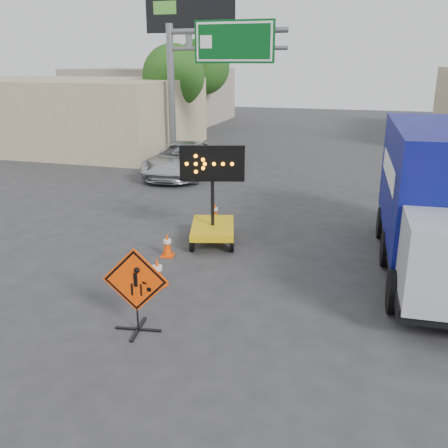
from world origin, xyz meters
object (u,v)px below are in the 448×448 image
at_px(arrow_board, 213,222).
at_px(pickup_truck, 182,159).
at_px(construction_sign, 136,288).
at_px(box_truck, 438,209).

xyz_separation_m(arrow_board, pickup_truck, (-4.13, 8.07, 0.11)).
height_order(arrow_board, pickup_truck, arrow_board).
bearing_deg(pickup_truck, construction_sign, -76.24).
bearing_deg(arrow_board, pickup_truck, 100.97).
relative_size(arrow_board, box_truck, 0.37).
bearing_deg(construction_sign, box_truck, 31.38).
relative_size(construction_sign, pickup_truck, 0.32).
bearing_deg(arrow_board, box_truck, -18.86).
relative_size(arrow_board, pickup_truck, 0.53).
height_order(construction_sign, box_truck, box_truck).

